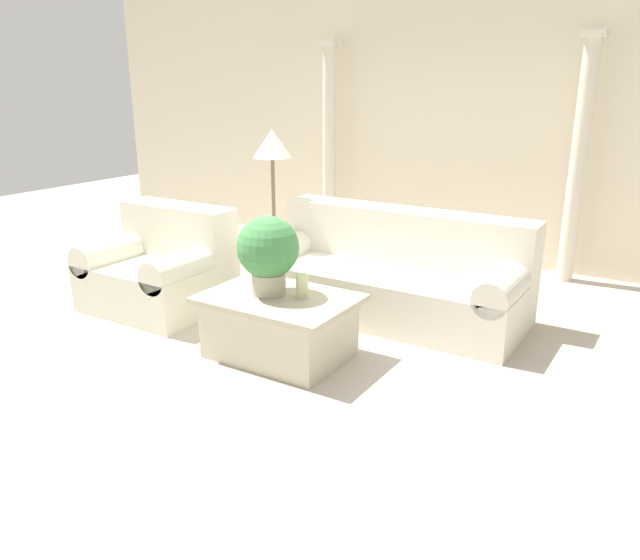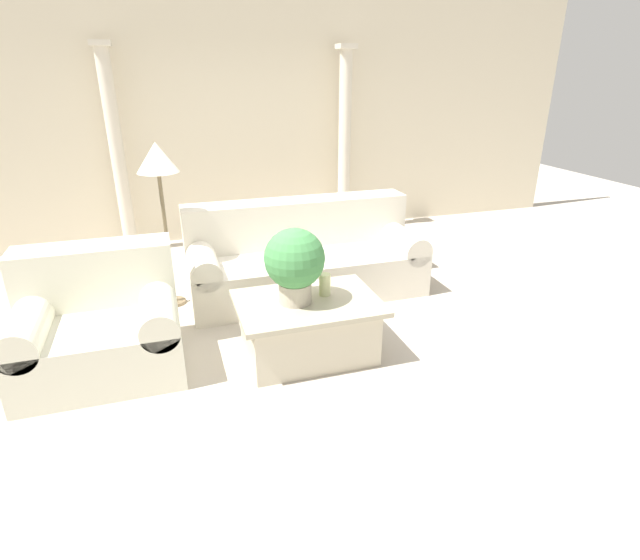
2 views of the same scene
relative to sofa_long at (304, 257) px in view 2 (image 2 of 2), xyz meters
name	(u,v)px [view 2 (image 2 of 2)]	position (x,y,z in m)	size (l,w,h in m)	color
ground_plane	(283,326)	(-0.42, -0.74, -0.35)	(16.00, 16.00, 0.00)	#BCB2A3
wall_back	(226,114)	(-0.42, 2.11, 1.25)	(10.00, 0.06, 3.20)	beige
sofa_long	(304,257)	(0.00, 0.00, 0.00)	(2.33, 0.97, 0.90)	beige
loveseat	(100,322)	(-1.87, -0.92, 0.01)	(1.16, 0.97, 0.90)	silver
coffee_table	(308,327)	(-0.33, -1.26, -0.11)	(1.10, 0.79, 0.47)	beige
potted_plant	(295,262)	(-0.42, -1.25, 0.45)	(0.46, 0.46, 0.59)	#B2A893
pillar_candle	(325,284)	(-0.16, -1.19, 0.21)	(0.09, 0.09, 0.18)	beige
floor_lamp	(158,167)	(-1.31, 0.05, 0.98)	(0.37, 0.37, 1.55)	brown
column_left	(117,151)	(-1.76, 1.83, 0.89)	(0.23, 0.23, 2.42)	beige
column_right	(345,141)	(1.10, 1.83, 0.89)	(0.23, 0.23, 2.42)	beige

